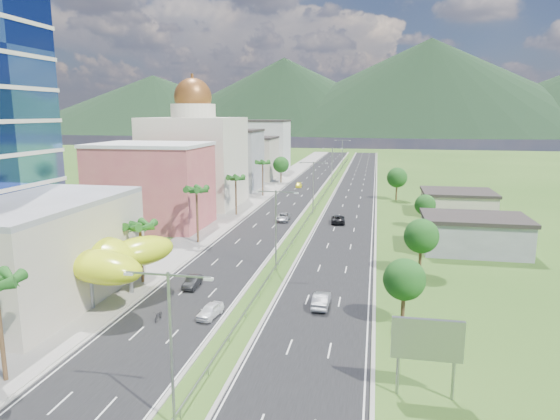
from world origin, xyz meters
The scene contains 36 objects.
ground centered at (0.00, 0.00, 0.00)m, with size 500.00×500.00×0.00m, color #2D5119.
road_left centered at (-7.50, 90.00, 0.02)m, with size 11.00×260.00×0.04m, color black.
road_right centered at (7.50, 90.00, 0.02)m, with size 11.00×260.00×0.04m, color black.
sidewalk_left centered at (-17.00, 90.00, 0.06)m, with size 7.00×260.00×0.12m, color gray.
median_guardrail centered at (0.00, 71.99, 0.62)m, with size 0.10×216.06×0.76m.
streetlight_median_a centered at (0.00, -25.00, 6.75)m, with size 6.04×0.25×11.00m.
streetlight_median_b centered at (0.00, 10.00, 6.75)m, with size 6.04×0.25×11.00m.
streetlight_median_c centered at (0.00, 50.00, 6.75)m, with size 6.04×0.25×11.00m.
streetlight_median_d centered at (0.00, 95.00, 6.75)m, with size 6.04×0.25×11.00m.
streetlight_median_e centered at (0.00, 140.00, 6.75)m, with size 6.04×0.25×11.00m.
lime_canopy centered at (-20.00, -4.00, 4.99)m, with size 18.00×15.00×7.40m.
pink_shophouse centered at (-28.00, 32.00, 7.50)m, with size 20.00×15.00×15.00m, color #BC4D55.
domed_building centered at (-28.00, 55.00, 11.35)m, with size 20.00×20.00×28.70m.
midrise_grey centered at (-27.00, 80.00, 8.00)m, with size 16.00×15.00×16.00m, color gray.
midrise_beige centered at (-27.00, 102.00, 6.50)m, with size 16.00×15.00×13.00m, color #B7AB97.
midrise_white centered at (-27.00, 125.00, 9.00)m, with size 16.00×15.00×18.00m, color silver.
billboard centered at (17.00, -18.00, 4.42)m, with size 5.20×0.35×6.20m.
shed_near centered at (28.00, 25.00, 2.50)m, with size 15.00×10.00×5.00m, color gray.
shed_far centered at (30.00, 55.00, 2.20)m, with size 14.00×12.00×4.40m, color #B7AB97.
palm_tree_b centered at (-15.50, 2.00, 7.06)m, with size 3.60×3.60×8.10m.
palm_tree_c centered at (-15.50, 22.00, 8.50)m, with size 3.60×3.60×9.60m.
palm_tree_d centered at (-15.50, 45.00, 7.54)m, with size 3.60×3.60×8.60m.
palm_tree_e centered at (-15.50, 70.00, 8.31)m, with size 3.60×3.60×9.40m.
leafy_tree_lfar centered at (-15.50, 95.00, 5.58)m, with size 4.90×4.90×8.05m.
leafy_tree_ra centered at (16.00, -5.00, 4.78)m, with size 4.20×4.20×6.90m.
leafy_tree_rb centered at (19.00, 12.00, 5.18)m, with size 4.55×4.55×7.47m.
leafy_tree_rc centered at (22.00, 40.00, 4.37)m, with size 3.85×3.85×6.33m.
leafy_tree_rd centered at (18.00, 70.00, 5.58)m, with size 4.90×4.90×8.05m.
mountain_ridge centered at (60.00, 450.00, 0.00)m, with size 860.00×140.00×90.00m, color black, non-canonical shape.
car_white_near_left centered at (-3.64, -6.81, 0.73)m, with size 1.63×4.06×1.38m, color white.
car_dark_left centered at (-8.70, 1.46, 0.72)m, with size 1.44×4.13×1.36m, color black.
car_silver_mid_left centered at (-4.80, 41.17, 0.77)m, with size 2.42×5.24×1.46m, color #95979C.
car_yellow_far_left centered at (-8.71, 86.69, 0.65)m, with size 1.71×4.21×1.22m, color yellow.
car_silver_right centered at (7.47, -1.86, 0.83)m, with size 1.68×4.82×1.59m, color #929499.
car_dark_far_right centered at (6.00, 41.24, 0.82)m, with size 2.57×5.58×1.55m, color black.
motorcycle centered at (-8.60, -8.60, 0.65)m, with size 0.58×1.91×1.22m, color black.
Camera 1 is at (12.81, -53.57, 20.96)m, focal length 32.00 mm.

